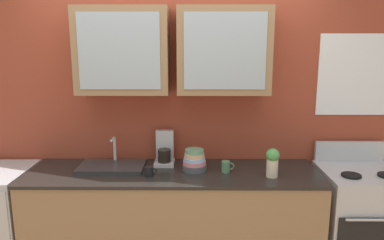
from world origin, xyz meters
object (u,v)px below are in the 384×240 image
Objects in this scene: bowl_stack at (194,161)px; vase at (272,162)px; stove_range at (358,222)px; coffee_maker at (165,151)px; sink_faucet at (112,166)px; cup_near_bowls at (226,167)px; cup_near_sink at (149,171)px.

bowl_stack is 0.87× the size of vase.
stove_range is 1.74m from coffee_maker.
stove_range is 2.13m from sink_faucet.
sink_faucet is 0.96m from cup_near_bowls.
vase is at bearing -15.87° from cup_near_bowls.
cup_near_bowls is at bearing -5.77° from sink_faucet.
cup_near_bowls is at bearing -23.69° from coffee_maker.
bowl_stack is at bearing -3.98° from sink_faucet.
vase reaches higher than cup_near_sink.
sink_faucet is 0.39m from cup_near_sink.
bowl_stack is at bearing 178.87° from stove_range.
bowl_stack is at bearing 21.54° from cup_near_sink.
bowl_stack reaches higher than cup_near_bowls.
sink_faucet is at bearing 177.91° from stove_range.
cup_near_sink is at bearing 179.63° from vase.
sink_faucet is 0.46m from coffee_maker.
coffee_maker reaches higher than vase.
cup_near_sink is at bearing -29.43° from sink_faucet.
stove_range is 2.01× the size of sink_faucet.
vase is (1.30, -0.20, 0.11)m from sink_faucet.
sink_faucet reaches higher than stove_range.
cup_near_bowls is at bearing 8.65° from cup_near_sink.
vase reaches higher than bowl_stack.
coffee_maker reaches higher than cup_near_sink.
cup_near_sink is at bearing -158.46° from bowl_stack.
stove_range is at bearing 3.76° from cup_near_sink.
vase is at bearing -0.37° from cup_near_sink.
bowl_stack is 0.26m from cup_near_bowls.
sink_faucet is at bearing 150.57° from cup_near_sink.
sink_faucet is (-2.07, 0.08, 0.47)m from stove_range.
stove_range is 10.80× the size of cup_near_sink.
bowl_stack is 1.97× the size of cup_near_sink.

